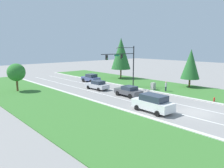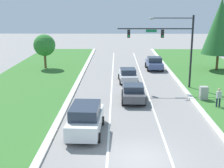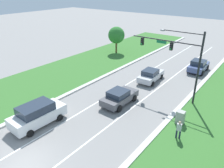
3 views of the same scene
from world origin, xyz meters
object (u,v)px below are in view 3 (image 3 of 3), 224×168
object	(u,v)px
silver_sedan	(151,75)
slate_blue_sedan	(198,66)
white_suv	(37,114)
graphite_sedan	(119,97)
traffic_signal_mast	(178,54)
oak_near_left_tree	(116,35)
utility_cabinet	(180,118)
pedestrian	(179,129)

from	to	relation	value
silver_sedan	slate_blue_sedan	xyz separation A→B (m)	(3.81, 7.08, 0.09)
white_suv	graphite_sedan	world-z (taller)	white_suv
traffic_signal_mast	graphite_sedan	size ratio (longest dim) A/B	1.74
silver_sedan	oak_near_left_tree	world-z (taller)	oak_near_left_tree
traffic_signal_mast	utility_cabinet	xyz separation A→B (m)	(2.53, -4.36, -4.38)
slate_blue_sedan	oak_near_left_tree	xyz separation A→B (m)	(-14.85, 0.45, 2.33)
traffic_signal_mast	oak_near_left_tree	world-z (taller)	traffic_signal_mast
slate_blue_sedan	oak_near_left_tree	world-z (taller)	oak_near_left_tree
graphite_sedan	pedestrian	xyz separation A→B (m)	(7.11, -1.78, 0.12)
white_suv	oak_near_left_tree	world-z (taller)	oak_near_left_tree
white_suv	graphite_sedan	bearing A→B (deg)	66.02
oak_near_left_tree	pedestrian	bearing A→B (deg)	-42.04
graphite_sedan	white_suv	bearing A→B (deg)	-115.16
traffic_signal_mast	slate_blue_sedan	distance (m)	10.54
white_suv	slate_blue_sedan	world-z (taller)	white_suv
oak_near_left_tree	graphite_sedan	bearing A→B (deg)	-52.69
white_suv	utility_cabinet	distance (m)	12.66
slate_blue_sedan	oak_near_left_tree	distance (m)	15.04
utility_cabinet	oak_near_left_tree	distance (m)	23.03
white_suv	pedestrian	xyz separation A→B (m)	(10.72, 5.59, -0.09)
traffic_signal_mast	utility_cabinet	world-z (taller)	traffic_signal_mast
silver_sedan	graphite_sedan	distance (m)	7.30
traffic_signal_mast	graphite_sedan	distance (m)	7.42
silver_sedan	utility_cabinet	xyz separation A→B (m)	(6.68, -6.96, -0.14)
white_suv	slate_blue_sedan	distance (m)	22.89
graphite_sedan	pedestrian	bearing A→B (deg)	-13.07
utility_cabinet	silver_sedan	bearing A→B (deg)	133.81
slate_blue_sedan	utility_cabinet	size ratio (longest dim) A/B	3.30
silver_sedan	white_suv	xyz separation A→B (m)	(-3.37, -14.66, 0.24)
utility_cabinet	pedestrian	size ratio (longest dim) A/B	0.77
white_suv	oak_near_left_tree	size ratio (longest dim) A/B	1.06
graphite_sedan	utility_cabinet	bearing A→B (deg)	3.90
silver_sedan	utility_cabinet	size ratio (longest dim) A/B	3.49
traffic_signal_mast	slate_blue_sedan	bearing A→B (deg)	92.03
white_suv	oak_near_left_tree	bearing A→B (deg)	111.23
traffic_signal_mast	silver_sedan	size ratio (longest dim) A/B	1.69
traffic_signal_mast	oak_near_left_tree	xyz separation A→B (m)	(-15.20, 10.13, -1.83)
traffic_signal_mast	silver_sedan	xyz separation A→B (m)	(-4.15, 2.60, -4.24)
silver_sedan	oak_near_left_tree	size ratio (longest dim) A/B	0.97
graphite_sedan	utility_cabinet	world-z (taller)	graphite_sedan
pedestrian	oak_near_left_tree	bearing A→B (deg)	-53.02
white_suv	graphite_sedan	size ratio (longest dim) A/B	1.13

